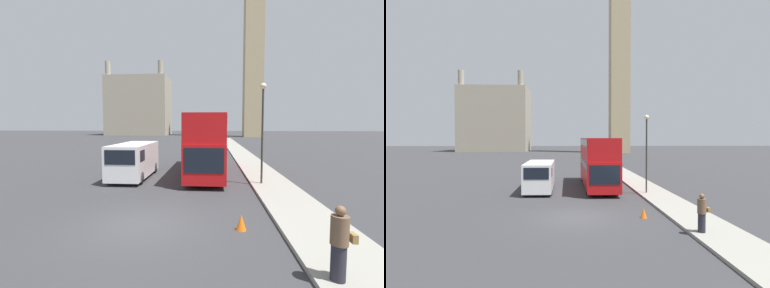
{
  "view_description": "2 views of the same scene",
  "coord_description": "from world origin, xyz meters",
  "views": [
    {
      "loc": [
        2.66,
        -9.03,
        3.66
      ],
      "look_at": [
        1.05,
        11.35,
        2.13
      ],
      "focal_mm": 24.0,
      "sensor_mm": 36.0,
      "label": 1
    },
    {
      "loc": [
        -0.48,
        -16.23,
        4.34
      ],
      "look_at": [
        0.83,
        19.12,
        3.64
      ],
      "focal_mm": 28.0,
      "sensor_mm": 36.0,
      "label": 2
    }
  ],
  "objects": [
    {
      "name": "building_block_distant",
      "position": [
        -24.24,
        84.71,
        10.5
      ],
      "size": [
        21.68,
        14.77,
        25.48
      ],
      "color": "#9E937F",
      "rests_on": "ground_plane"
    },
    {
      "name": "clock_tower",
      "position": [
        15.0,
        71.93,
        36.76
      ],
      "size": [
        6.0,
        6.17,
        71.8
      ],
      "color": "tan",
      "rests_on": "ground_plane"
    },
    {
      "name": "ground_plane",
      "position": [
        0.0,
        0.0,
        0.0
      ],
      "size": [
        300.0,
        300.0,
        0.0
      ],
      "primitive_type": "plane",
      "color": "#333335"
    },
    {
      "name": "red_double_decker_bus",
      "position": [
        2.21,
        10.16,
        2.42
      ],
      "size": [
        2.53,
        10.71,
        4.34
      ],
      "color": "#B71114",
      "rests_on": "ground_plane"
    },
    {
      "name": "traffic_cone",
      "position": [
        3.68,
        -0.24,
        0.28
      ],
      "size": [
        0.36,
        0.36,
        0.55
      ],
      "color": "orange",
      "rests_on": "ground_plane"
    },
    {
      "name": "pedestrian",
      "position": [
        5.52,
        -3.23,
        1.01
      ],
      "size": [
        0.54,
        0.38,
        1.72
      ],
      "color": "#23232D",
      "rests_on": "sidewalk_strip"
    },
    {
      "name": "white_van",
      "position": [
        -2.7,
        8.1,
        1.28
      ],
      "size": [
        2.18,
        5.67,
        2.37
      ],
      "color": "white",
      "rests_on": "ground_plane"
    },
    {
      "name": "sidewalk_strip",
      "position": [
        6.27,
        0.0,
        0.07
      ],
      "size": [
        2.55,
        120.0,
        0.15
      ],
      "color": "gray",
      "rests_on": "ground_plane"
    },
    {
      "name": "street_lamp",
      "position": [
        5.63,
        6.5,
        4.05
      ],
      "size": [
        0.36,
        0.36,
        5.97
      ],
      "color": "#2D332D",
      "rests_on": "sidewalk_strip"
    }
  ]
}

